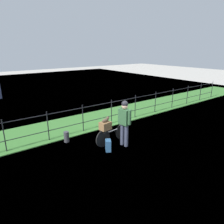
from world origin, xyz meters
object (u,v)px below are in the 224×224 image
object	(u,v)px
backpack_on_paving	(108,145)
mooring_bollard	(66,137)
bicycle_main	(112,134)
terrier_dog	(106,120)
cyclist_person	(125,119)
wooden_crate	(105,126)

from	to	relation	value
backpack_on_paving	mooring_bollard	xyz separation A→B (m)	(-0.84, 1.53, 0.00)
bicycle_main	terrier_dog	world-z (taller)	terrier_dog
bicycle_main	cyclist_person	world-z (taller)	cyclist_person
backpack_on_paving	mooring_bollard	size ratio (longest dim) A/B	0.98
mooring_bollard	cyclist_person	bearing A→B (deg)	-44.72
bicycle_main	wooden_crate	xyz separation A→B (m)	(-0.34, -0.04, 0.44)
bicycle_main	mooring_bollard	distance (m)	1.74
wooden_crate	cyclist_person	world-z (taller)	cyclist_person
cyclist_person	backpack_on_paving	world-z (taller)	cyclist_person
mooring_bollard	terrier_dog	bearing A→B (deg)	-48.19
bicycle_main	mooring_bollard	world-z (taller)	bicycle_main
wooden_crate	cyclist_person	size ratio (longest dim) A/B	0.23
wooden_crate	mooring_bollard	size ratio (longest dim) A/B	0.94
backpack_on_paving	terrier_dog	bearing A→B (deg)	-174.45
cyclist_person	backpack_on_paving	size ratio (longest dim) A/B	4.21
terrier_dog	cyclist_person	size ratio (longest dim) A/B	0.19
bicycle_main	terrier_dog	size ratio (longest dim) A/B	4.94
cyclist_person	mooring_bollard	distance (m)	2.33
wooden_crate	terrier_dog	bearing A→B (deg)	6.12
wooden_crate	mooring_bollard	world-z (taller)	wooden_crate
terrier_dog	cyclist_person	distance (m)	0.66
bicycle_main	backpack_on_paving	size ratio (longest dim) A/B	3.96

